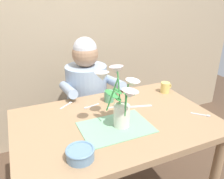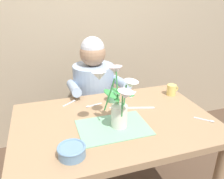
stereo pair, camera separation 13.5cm
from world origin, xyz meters
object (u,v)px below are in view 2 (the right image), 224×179
object	(u,v)px
ceramic_bowl	(72,151)
tea_cup	(172,90)
seated_person	(94,102)
ceramic_mug	(112,96)
flower_vase	(118,99)
dinner_knife	(140,108)

from	to	relation	value
ceramic_bowl	tea_cup	world-z (taller)	tea_cup
seated_person	ceramic_mug	world-z (taller)	seated_person
seated_person	ceramic_mug	distance (m)	0.43
ceramic_mug	ceramic_bowl	bearing A→B (deg)	-126.04
flower_vase	tea_cup	bearing A→B (deg)	29.14
flower_vase	ceramic_bowl	size ratio (longest dim) A/B	2.53
flower_vase	dinner_knife	distance (m)	0.32
ceramic_bowl	ceramic_mug	bearing A→B (deg)	53.96
flower_vase	tea_cup	world-z (taller)	flower_vase
ceramic_bowl	tea_cup	size ratio (longest dim) A/B	1.46
seated_person	tea_cup	bearing A→B (deg)	-37.25
seated_person	dinner_knife	xyz separation A→B (m)	(0.19, -0.53, 0.18)
seated_person	ceramic_mug	bearing A→B (deg)	-81.52
seated_person	dinner_knife	bearing A→B (deg)	-68.76
seated_person	dinner_knife	size ratio (longest dim) A/B	5.97
seated_person	flower_vase	xyz separation A→B (m)	(-0.03, -0.69, 0.35)
ceramic_bowl	flower_vase	bearing A→B (deg)	30.90
dinner_knife	tea_cup	distance (m)	0.34
flower_vase	ceramic_mug	distance (m)	0.36
seated_person	ceramic_bowl	size ratio (longest dim) A/B	8.35
tea_cup	ceramic_mug	xyz separation A→B (m)	(-0.46, 0.03, 0.00)
tea_cup	seated_person	bearing A→B (deg)	141.39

